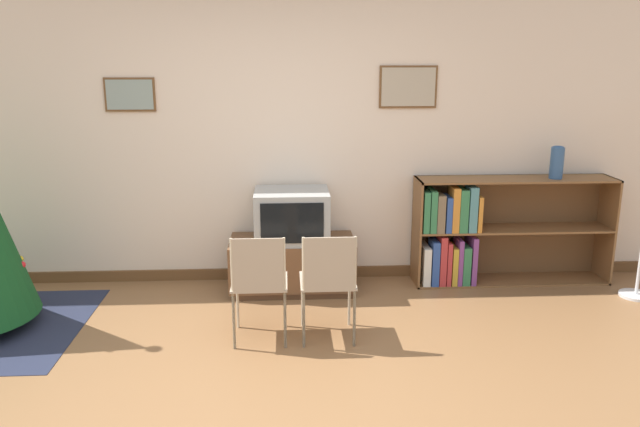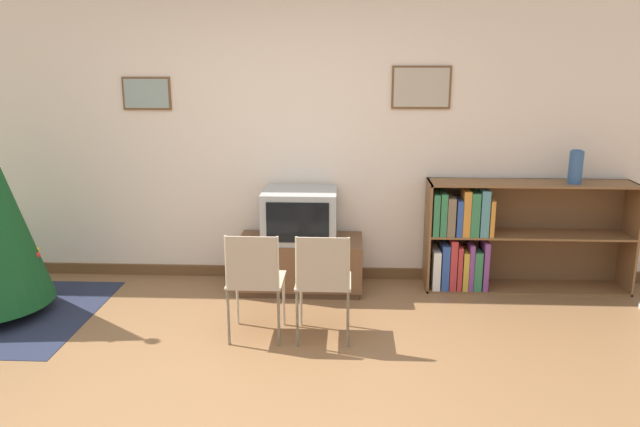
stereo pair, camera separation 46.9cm
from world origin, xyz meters
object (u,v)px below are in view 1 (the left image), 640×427
television (292,215)px  tv_console (292,264)px  bookshelf (476,232)px  vase (557,162)px  folding_chair_right (328,280)px  folding_chair_left (259,281)px

television → tv_console: bearing=90.0°
bookshelf → vase: bearing=-2.6°
tv_console → folding_chair_right: size_ratio=1.33×
folding_chair_right → folding_chair_left: bearing=180.0°
folding_chair_left → tv_console: bearing=76.9°
television → folding_chair_left: (-0.25, -1.06, -0.21)m
folding_chair_right → tv_console: bearing=103.1°
folding_chair_left → bookshelf: (1.92, 1.16, 0.00)m
tv_console → folding_chair_left: size_ratio=1.33×
folding_chair_left → folding_chair_right: same height
folding_chair_right → bookshelf: (1.42, 1.16, 0.00)m
tv_console → vase: bearing=1.7°
television → folding_chair_right: bearing=-76.9°
television → folding_chair_left: television is taller
television → bookshelf: bookshelf is taller
bookshelf → folding_chair_right: bearing=-140.9°
folding_chair_left → television: bearing=76.9°
tv_console → folding_chair_left: bearing=-103.1°
television → folding_chair_right: (0.25, -1.06, -0.21)m
tv_console → folding_chair_right: 1.11m
television → bookshelf: bearing=3.5°
television → folding_chair_right: size_ratio=0.78×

